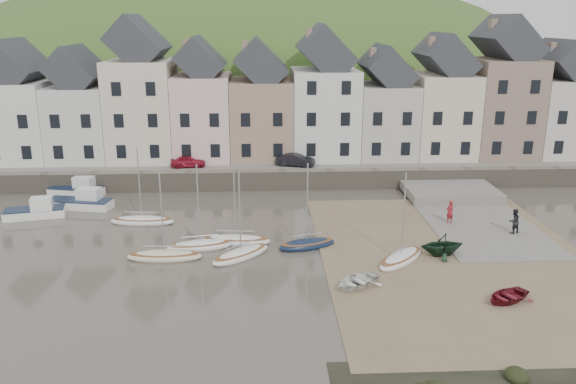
{
  "coord_description": "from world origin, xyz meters",
  "views": [
    {
      "loc": [
        -1.89,
        -35.78,
        15.55
      ],
      "look_at": [
        0.0,
        6.0,
        3.0
      ],
      "focal_mm": 36.41,
      "sensor_mm": 36.0,
      "label": 1
    }
  ],
  "objects_px": {
    "person_red": "(450,212)",
    "car_left": "(188,161)",
    "sailboat_0": "(142,220)",
    "rowboat_red": "(507,296)",
    "rowboat_green": "(442,244)",
    "person_dark": "(514,221)",
    "rowboat_white": "(357,281)",
    "car_right": "(296,160)"
  },
  "relations": [
    {
      "from": "rowboat_white",
      "to": "person_dark",
      "type": "xyz_separation_m",
      "value": [
        13.03,
        8.26,
        0.67
      ]
    },
    {
      "from": "sailboat_0",
      "to": "person_red",
      "type": "distance_m",
      "value": 24.08
    },
    {
      "from": "person_dark",
      "to": "car_right",
      "type": "bearing_deg",
      "value": -62.38
    },
    {
      "from": "sailboat_0",
      "to": "rowboat_white",
      "type": "height_order",
      "value": "sailboat_0"
    },
    {
      "from": "rowboat_green",
      "to": "rowboat_red",
      "type": "relative_size",
      "value": 1.01
    },
    {
      "from": "person_red",
      "to": "person_dark",
      "type": "distance_m",
      "value": 4.73
    },
    {
      "from": "rowboat_red",
      "to": "car_right",
      "type": "relative_size",
      "value": 0.78
    },
    {
      "from": "rowboat_green",
      "to": "rowboat_red",
      "type": "xyz_separation_m",
      "value": [
        1.75,
        -6.73,
        -0.48
      ]
    },
    {
      "from": "rowboat_green",
      "to": "person_red",
      "type": "height_order",
      "value": "person_red"
    },
    {
      "from": "rowboat_white",
      "to": "car_left",
      "type": "bearing_deg",
      "value": 172.93
    },
    {
      "from": "rowboat_white",
      "to": "rowboat_red",
      "type": "bearing_deg",
      "value": 39.03
    },
    {
      "from": "person_dark",
      "to": "car_right",
      "type": "relative_size",
      "value": 0.5
    },
    {
      "from": "sailboat_0",
      "to": "rowboat_red",
      "type": "bearing_deg",
      "value": -31.38
    },
    {
      "from": "sailboat_0",
      "to": "rowboat_green",
      "type": "relative_size",
      "value": 2.14
    },
    {
      "from": "sailboat_0",
      "to": "rowboat_white",
      "type": "bearing_deg",
      "value": -38.38
    },
    {
      "from": "person_red",
      "to": "rowboat_red",
      "type": "bearing_deg",
      "value": 63.92
    },
    {
      "from": "rowboat_red",
      "to": "car_left",
      "type": "bearing_deg",
      "value": -170.09
    },
    {
      "from": "car_left",
      "to": "person_dark",
      "type": "bearing_deg",
      "value": -125.86
    },
    {
      "from": "sailboat_0",
      "to": "person_red",
      "type": "height_order",
      "value": "sailboat_0"
    },
    {
      "from": "rowboat_white",
      "to": "rowboat_green",
      "type": "relative_size",
      "value": 1.06
    },
    {
      "from": "rowboat_green",
      "to": "person_dark",
      "type": "relative_size",
      "value": 1.58
    },
    {
      "from": "rowboat_white",
      "to": "rowboat_green",
      "type": "height_order",
      "value": "rowboat_green"
    },
    {
      "from": "rowboat_white",
      "to": "car_right",
      "type": "bearing_deg",
      "value": 150.14
    },
    {
      "from": "rowboat_red",
      "to": "rowboat_green",
      "type": "bearing_deg",
      "value": 165.43
    },
    {
      "from": "person_red",
      "to": "car_left",
      "type": "bearing_deg",
      "value": -53.38
    },
    {
      "from": "rowboat_green",
      "to": "person_dark",
      "type": "height_order",
      "value": "person_dark"
    },
    {
      "from": "person_dark",
      "to": "car_left",
      "type": "height_order",
      "value": "car_left"
    },
    {
      "from": "car_left",
      "to": "car_right",
      "type": "distance_m",
      "value": 10.42
    },
    {
      "from": "sailboat_0",
      "to": "person_red",
      "type": "bearing_deg",
      "value": -2.9
    },
    {
      "from": "sailboat_0",
      "to": "car_left",
      "type": "xyz_separation_m",
      "value": [
        2.3,
        11.63,
        1.91
      ]
    },
    {
      "from": "sailboat_0",
      "to": "rowboat_green",
      "type": "bearing_deg",
      "value": -19.13
    },
    {
      "from": "sailboat_0",
      "to": "rowboat_white",
      "type": "xyz_separation_m",
      "value": [
        15.05,
        -11.92,
        0.12
      ]
    },
    {
      "from": "rowboat_red",
      "to": "car_right",
      "type": "height_order",
      "value": "car_right"
    },
    {
      "from": "sailboat_0",
      "to": "rowboat_green",
      "type": "xyz_separation_m",
      "value": [
        21.53,
        -7.47,
        0.58
      ]
    },
    {
      "from": "rowboat_red",
      "to": "sailboat_0",
      "type": "bearing_deg",
      "value": -150.55
    },
    {
      "from": "rowboat_white",
      "to": "person_red",
      "type": "distance_m",
      "value": 13.99
    },
    {
      "from": "car_left",
      "to": "rowboat_white",
      "type": "bearing_deg",
      "value": -156.76
    },
    {
      "from": "rowboat_white",
      "to": "rowboat_red",
      "type": "height_order",
      "value": "rowboat_white"
    },
    {
      "from": "rowboat_white",
      "to": "person_red",
      "type": "relative_size",
      "value": 1.71
    },
    {
      "from": "person_red",
      "to": "car_left",
      "type": "height_order",
      "value": "car_left"
    },
    {
      "from": "car_right",
      "to": "sailboat_0",
      "type": "bearing_deg",
      "value": 148.76
    },
    {
      "from": "car_right",
      "to": "rowboat_white",
      "type": "bearing_deg",
      "value": -158.03
    }
  ]
}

